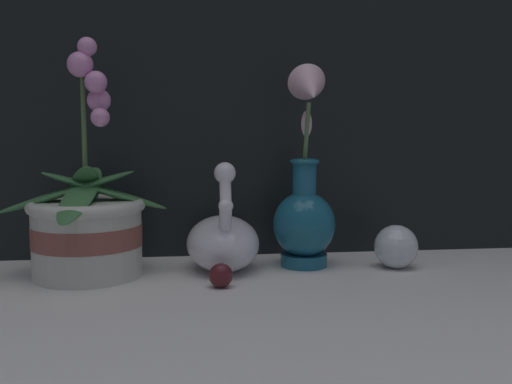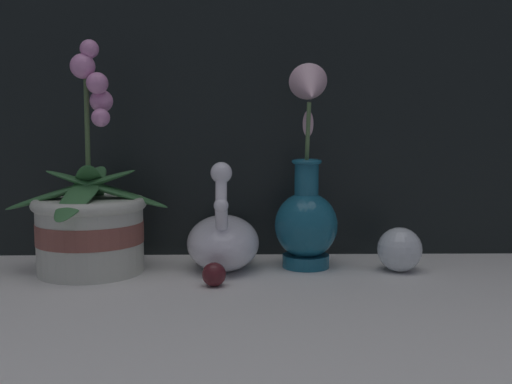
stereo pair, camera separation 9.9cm
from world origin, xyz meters
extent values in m
plane|color=silver|center=(0.00, 0.00, 0.00)|extent=(2.80, 2.80, 0.00)
cylinder|color=beige|center=(-0.25, 0.12, 0.06)|extent=(0.17, 0.17, 0.12)
cylinder|color=brown|center=(-0.25, 0.12, 0.07)|extent=(0.17, 0.17, 0.03)
torus|color=beige|center=(-0.25, 0.12, 0.11)|extent=(0.19, 0.19, 0.02)
cylinder|color=#4C6B3D|center=(-0.25, 0.12, 0.24)|extent=(0.01, 0.01, 0.24)
ellipsoid|color=#38703D|center=(-0.22, 0.12, 0.14)|extent=(0.20, 0.07, 0.07)
ellipsoid|color=#38703D|center=(-0.25, 0.15, 0.14)|extent=(0.08, 0.16, 0.10)
ellipsoid|color=#38703D|center=(-0.28, 0.12, 0.14)|extent=(0.22, 0.06, 0.07)
ellipsoid|color=#38703D|center=(-0.25, 0.09, 0.14)|extent=(0.07, 0.19, 0.08)
sphere|color=#DB8EC6|center=(-0.23, 0.11, 0.36)|extent=(0.03, 0.03, 0.03)
sphere|color=#DB8EC6|center=(-0.25, 0.10, 0.33)|extent=(0.04, 0.04, 0.04)
sphere|color=#DB8EC6|center=(-0.22, 0.10, 0.31)|extent=(0.03, 0.03, 0.03)
sphere|color=#DB8EC6|center=(-0.22, 0.12, 0.28)|extent=(0.04, 0.04, 0.04)
sphere|color=#DB8EC6|center=(-0.22, 0.09, 0.25)|extent=(0.03, 0.03, 0.03)
ellipsoid|color=white|center=(-0.03, 0.13, 0.05)|extent=(0.12, 0.17, 0.09)
cone|color=white|center=(-0.03, 0.19, 0.06)|extent=(0.06, 0.08, 0.07)
cylinder|color=white|center=(-0.03, 0.07, 0.10)|extent=(0.02, 0.05, 0.06)
sphere|color=white|center=(-0.03, 0.05, 0.12)|extent=(0.02, 0.02, 0.02)
cylinder|color=white|center=(-0.03, 0.06, 0.14)|extent=(0.02, 0.03, 0.06)
sphere|color=white|center=(-0.03, 0.07, 0.17)|extent=(0.03, 0.03, 0.03)
cylinder|color=#195B75|center=(0.11, 0.15, 0.01)|extent=(0.08, 0.08, 0.02)
ellipsoid|color=#195B75|center=(0.11, 0.15, 0.07)|extent=(0.11, 0.11, 0.11)
cylinder|color=#195B75|center=(0.11, 0.15, 0.15)|extent=(0.04, 0.04, 0.06)
torus|color=#195B75|center=(0.11, 0.15, 0.18)|extent=(0.05, 0.05, 0.01)
cylinder|color=#567A47|center=(0.11, 0.13, 0.23)|extent=(0.01, 0.04, 0.10)
cone|color=beige|center=(0.11, 0.11, 0.30)|extent=(0.06, 0.09, 0.09)
ellipsoid|color=beige|center=(0.12, 0.14, 0.24)|extent=(0.02, 0.02, 0.04)
sphere|color=silver|center=(0.27, 0.11, 0.04)|extent=(0.07, 0.07, 0.07)
sphere|color=#4C191E|center=(-0.04, 0.02, 0.02)|extent=(0.04, 0.04, 0.04)
camera|label=1|loc=(-0.09, -0.85, 0.24)|focal=42.00mm
camera|label=2|loc=(0.01, -0.86, 0.24)|focal=42.00mm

